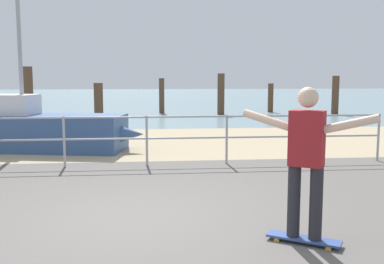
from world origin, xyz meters
name	(u,v)px	position (x,y,z in m)	size (l,w,h in m)	color
ground_plane	(131,253)	(0.00, -1.00, 0.00)	(24.00, 10.00, 0.04)	#605B56
beach_strip	(141,142)	(0.00, 7.00, 0.00)	(24.00, 6.00, 0.04)	tan
sea_surface	(146,97)	(0.00, 35.00, 0.00)	(72.00, 50.00, 0.04)	#75939E
railing_fence	(64,134)	(-1.50, 3.60, 0.70)	(13.37, 0.05, 1.05)	#9EA0A5
sailboat	(41,130)	(-2.45, 5.79, 0.52)	(5.07, 2.24, 4.93)	#335184
skateboard	(304,239)	(1.89, -0.96, 0.07)	(0.78, 0.60, 0.08)	#334C8C
skateboarder	(306,154)	(1.89, -0.96, 1.02)	(1.26, 0.87, 1.65)	#26262B
groyne_post_0	(28,94)	(-4.71, 13.53, 1.12)	(0.39, 0.39, 2.25)	#513826
groyne_post_1	(99,101)	(-1.91, 13.95, 0.79)	(0.39, 0.39, 1.57)	#513826
groyne_post_2	(162,96)	(0.89, 16.95, 0.88)	(0.26, 0.26, 1.76)	#513826
groyne_post_3	(221,94)	(3.69, 15.70, 0.99)	(0.34, 0.34, 1.99)	#513826
groyne_post_4	(271,98)	(6.49, 17.00, 0.75)	(0.28, 0.28, 1.49)	#513826
groyne_post_5	(335,95)	(9.29, 15.48, 0.94)	(0.34, 0.34, 1.88)	#513826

